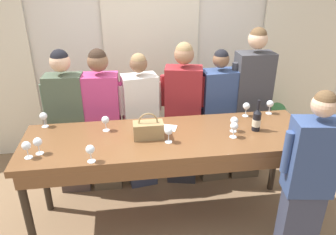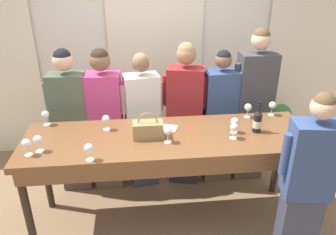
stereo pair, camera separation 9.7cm
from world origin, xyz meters
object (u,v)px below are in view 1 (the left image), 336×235
object	(u,v)px
wine_bottle	(257,120)
guest_beige_cap	(250,105)
guest_pink_top	(103,121)
wine_glass_front_right	(169,131)
guest_striped_shirt	(183,115)
wine_glass_center_left	(313,133)
wine_glass_back_left	(105,120)
wine_glass_center_mid	(26,146)
guest_cream_sweater	(141,122)
wine_glass_back_mid	(43,117)
wine_glass_near_host	(90,150)
wine_glass_back_right	(234,121)
handbag	(148,130)
wine_glass_center_right	(246,107)
wine_glass_front_mid	(38,142)
tasting_bar	(170,145)
host_pouring	(306,185)
wine_glass_front_left	(234,127)
guest_navy_coat	(217,117)
potted_plant	(275,123)
guest_olive_jacket	(69,122)

from	to	relation	value
wine_bottle	guest_beige_cap	size ratio (longest dim) A/B	0.17
guest_pink_top	guest_beige_cap	distance (m)	1.72
wine_glass_front_right	guest_striped_shirt	world-z (taller)	guest_striped_shirt
wine_glass_center_left	wine_glass_back_left	size ratio (longest dim) A/B	1.00
wine_glass_center_mid	guest_cream_sweater	xyz separation A→B (m)	(0.99, 0.91, -0.29)
wine_glass_back_mid	wine_glass_near_host	xyz separation A→B (m)	(0.50, -0.71, 0.00)
wine_glass_back_right	handbag	bearing A→B (deg)	-179.28
wine_bottle	wine_glass_center_right	xyz separation A→B (m)	(0.02, 0.33, -0.00)
wine_glass_front_mid	guest_beige_cap	xyz separation A→B (m)	(2.21, 0.85, -0.15)
guest_pink_top	guest_striped_shirt	size ratio (longest dim) A/B	0.98
tasting_bar	wine_glass_back_right	bearing A→B (deg)	2.40
wine_glass_front_right	host_pouring	world-z (taller)	host_pouring
wine_glass_front_right	wine_bottle	bearing A→B (deg)	7.41
wine_glass_front_right	host_pouring	distance (m)	1.22
tasting_bar	guest_striped_shirt	distance (m)	0.76
wine_glass_front_right	guest_pink_top	world-z (taller)	guest_pink_top
wine_glass_front_mid	wine_glass_center_mid	bearing A→B (deg)	-145.28
wine_glass_front_left	guest_navy_coat	size ratio (longest dim) A/B	0.09
handbag	wine_glass_front_right	bearing A→B (deg)	-33.37
wine_glass_back_left	tasting_bar	bearing A→B (deg)	-19.59
wine_bottle	guest_pink_top	size ratio (longest dim) A/B	0.19
guest_striped_shirt	host_pouring	world-z (taller)	guest_striped_shirt
wine_bottle	wine_glass_front_left	bearing A→B (deg)	-157.89
tasting_bar	wine_glass_front_left	xyz separation A→B (m)	(0.59, -0.09, 0.20)
handbag	guest_navy_coat	bearing A→B (deg)	38.81
wine_glass_center_right	host_pouring	xyz separation A→B (m)	(0.15, -1.03, -0.26)
wine_glass_front_left	wine_glass_back_left	distance (m)	1.21
guest_striped_shirt	guest_pink_top	bearing A→B (deg)	180.00
wine_glass_back_left	wine_glass_near_host	bearing A→B (deg)	-100.92
potted_plant	tasting_bar	bearing A→B (deg)	-142.06
potted_plant	guest_cream_sweater	bearing A→B (deg)	-161.54
host_pouring	guest_pink_top	bearing A→B (deg)	140.00
wine_glass_center_left	guest_striped_shirt	distance (m)	1.43
potted_plant	wine_glass_center_right	bearing A→B (deg)	-131.10
wine_glass_center_left	guest_beige_cap	size ratio (longest dim) A/B	0.08
host_pouring	wine_glass_back_left	bearing A→B (deg)	150.90
wine_glass_back_mid	guest_navy_coat	distance (m)	1.91
tasting_bar	wine_glass_center_right	size ratio (longest dim) A/B	17.87
handbag	guest_cream_sweater	world-z (taller)	guest_cream_sweater
wine_glass_front_mid	wine_glass_front_left	bearing A→B (deg)	1.63
tasting_bar	potted_plant	distance (m)	2.31
wine_glass_center_mid	wine_glass_back_left	size ratio (longest dim) A/B	1.00
wine_glass_front_left	wine_glass_center_right	xyz separation A→B (m)	(0.28, 0.43, 0.00)
tasting_bar	wine_glass_front_mid	world-z (taller)	wine_glass_front_mid
handbag	guest_striped_shirt	world-z (taller)	guest_striped_shirt
wine_glass_front_mid	guest_olive_jacket	size ratio (longest dim) A/B	0.09
wine_glass_front_right	wine_glass_center_left	world-z (taller)	same
wine_glass_back_left	potted_plant	world-z (taller)	wine_glass_back_left
wine_glass_near_host	guest_olive_jacket	world-z (taller)	guest_olive_jacket
guest_olive_jacket	guest_pink_top	world-z (taller)	guest_olive_jacket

